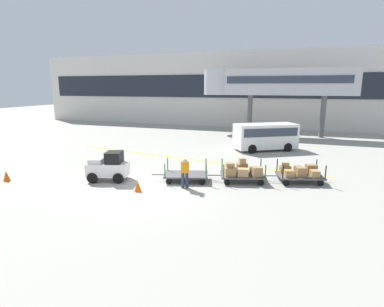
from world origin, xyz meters
The scene contains 12 objects.
ground_plane centered at (0.00, 0.00, 0.00)m, with size 120.00×120.00×0.00m, color #9E9B91.
apron_lead_line centered at (-0.74, 6.81, 0.00)m, with size 19.37×0.20×0.01m, color yellow.
terminal_building centered at (0.00, 25.98, 4.58)m, with size 57.72×2.51×9.15m.
jet_bridge centered at (3.60, 19.99, 5.35)m, with size 15.10×3.00×6.71m.
baggage_tug centered at (-2.82, 0.74, 0.75)m, with size 2.33×1.74×1.58m.
baggage_cart_lead centered at (1.16, 1.96, 0.35)m, with size 3.08×2.02×1.10m.
baggage_cart_middle centered at (3.98, 2.83, 0.57)m, with size 3.08×2.02×1.22m.
baggage_cart_tail centered at (6.90, 3.77, 0.51)m, with size 3.08×2.02×1.10m.
baggage_handler centered at (1.53, 0.80, 0.87)m, with size 0.53×0.54×1.56m.
shuttle_van centered at (4.23, 11.74, 1.23)m, with size 5.08×4.15×2.10m.
safety_cone_near centered at (-0.47, -0.35, 0.28)m, with size 0.36×0.36×0.55m, color #EA590F.
safety_cone_far centered at (-7.95, -1.18, 0.28)m, with size 0.36×0.36×0.55m, color #EA590F.
Camera 1 is at (6.64, -12.76, 4.94)m, focal length 28.66 mm.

